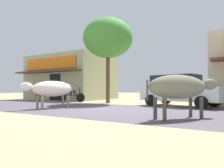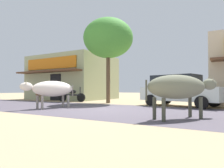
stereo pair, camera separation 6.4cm
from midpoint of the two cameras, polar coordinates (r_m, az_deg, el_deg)
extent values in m
plane|color=tan|center=(9.04, -2.19, -7.14)|extent=(80.00, 80.00, 0.00)
cube|color=#524A55|center=(9.04, -2.19, -7.13)|extent=(72.00, 5.54, 0.00)
cube|color=#A7AD80|center=(19.21, -10.71, 1.61)|extent=(6.73, 5.41, 3.82)
cube|color=orange|center=(17.32, -16.73, 5.53)|extent=(5.38, 0.10, 0.90)
cube|color=brown|center=(16.99, -17.71, 3.34)|extent=(6.46, 0.90, 0.12)
cube|color=black|center=(16.82, -15.43, -0.87)|extent=(1.10, 0.06, 2.10)
cylinder|color=brown|center=(13.13, -0.95, 1.53)|extent=(0.25, 0.25, 3.16)
ellipsoid|color=#469236|center=(13.52, -0.94, 12.69)|extent=(3.21, 3.21, 2.57)
cube|color=silver|center=(11.24, 18.97, -2.63)|extent=(4.39, 2.58, 0.70)
cube|color=#1E2328|center=(11.38, 17.54, 0.75)|extent=(2.56, 2.00, 0.64)
cylinder|color=black|center=(11.52, 26.78, -4.26)|extent=(0.63, 0.32, 0.60)
cylinder|color=black|center=(9.98, 23.94, -4.75)|extent=(0.63, 0.32, 0.60)
cylinder|color=black|center=(12.59, 15.06, -4.11)|extent=(0.63, 0.32, 0.60)
cylinder|color=black|center=(11.20, 10.96, -4.47)|extent=(0.63, 0.32, 0.60)
cylinder|color=black|center=(14.42, -8.52, -3.78)|extent=(0.61, 0.24, 0.61)
cylinder|color=black|center=(15.05, -13.55, -3.65)|extent=(0.61, 0.24, 0.61)
cylinder|color=black|center=(14.71, -11.08, -3.02)|extent=(1.41, 0.47, 0.10)
ellipsoid|color=black|center=(14.69, -10.90, -2.16)|extent=(0.60, 0.38, 0.28)
cylinder|color=black|center=(14.43, -8.77, -1.99)|extent=(0.06, 0.06, 0.60)
ellipsoid|color=silver|center=(10.00, -15.89, -1.27)|extent=(1.18, 2.16, 0.73)
ellipsoid|color=silver|center=(9.45, -22.67, -0.66)|extent=(0.41, 0.61, 0.36)
cone|color=beige|center=(9.34, -22.71, 0.46)|extent=(0.06, 0.06, 0.12)
cone|color=beige|center=(9.52, -23.16, 0.43)|extent=(0.06, 0.06, 0.12)
cylinder|color=gray|center=(9.50, -18.74, -4.95)|extent=(0.11, 0.11, 0.61)
cylinder|color=gray|center=(9.93, -19.98, -4.79)|extent=(0.11, 0.11, 0.61)
cylinder|color=gray|center=(10.16, -11.95, -4.76)|extent=(0.11, 0.11, 0.61)
cylinder|color=gray|center=(10.57, -13.38, -4.63)|extent=(0.11, 0.11, 0.61)
cylinder|color=gray|center=(10.57, -10.79, -1.85)|extent=(0.05, 0.05, 0.59)
ellipsoid|color=slate|center=(6.42, 18.16, -0.77)|extent=(1.76, 2.06, 0.73)
ellipsoid|color=slate|center=(7.34, 25.82, -0.06)|extent=(0.56, 0.62, 0.36)
cone|color=beige|center=(7.45, 25.48, 1.31)|extent=(0.06, 0.06, 0.12)
cone|color=beige|center=(7.32, 26.66, 1.36)|extent=(0.06, 0.06, 0.12)
cylinder|color=#454638|center=(7.06, 21.22, -5.97)|extent=(0.11, 0.11, 0.66)
cylinder|color=#454638|center=(6.76, 23.83, -6.16)|extent=(0.11, 0.11, 0.66)
cylinder|color=#454638|center=(6.19, 12.06, -6.69)|extent=(0.11, 0.11, 0.66)
cylinder|color=#454638|center=(5.84, 14.54, -7.00)|extent=(0.11, 0.11, 0.66)
cylinder|color=#454638|center=(5.75, 9.87, -1.74)|extent=(0.05, 0.05, 0.58)
cube|color=brown|center=(16.44, -19.39, -2.92)|extent=(0.58, 0.58, 0.05)
cube|color=brown|center=(16.52, -20.02, -2.04)|extent=(0.22, 0.42, 0.44)
cylinder|color=brown|center=(16.53, -18.59, -3.73)|extent=(0.04, 0.04, 0.43)
cylinder|color=brown|center=(16.21, -19.10, -3.77)|extent=(0.04, 0.04, 0.43)
cylinder|color=brown|center=(16.68, -19.69, -3.70)|extent=(0.04, 0.04, 0.43)
cylinder|color=brown|center=(16.36, -20.22, -3.74)|extent=(0.04, 0.04, 0.43)
cube|color=brown|center=(17.93, -19.62, -2.78)|extent=(0.60, 0.60, 0.05)
cube|color=brown|center=(18.11, -19.39, -1.98)|extent=(0.40, 0.25, 0.44)
cylinder|color=brown|center=(17.71, -19.28, -3.57)|extent=(0.04, 0.04, 0.43)
cylinder|color=brown|center=(17.83, -20.35, -3.54)|extent=(0.04, 0.04, 0.43)
cylinder|color=brown|center=(18.04, -18.90, -3.53)|extent=(0.04, 0.04, 0.43)
cylinder|color=brown|center=(18.16, -19.95, -3.50)|extent=(0.04, 0.04, 0.43)
camera|label=1|loc=(0.03, -89.82, 0.00)|focal=32.70mm
camera|label=2|loc=(0.03, 90.18, 0.00)|focal=32.70mm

